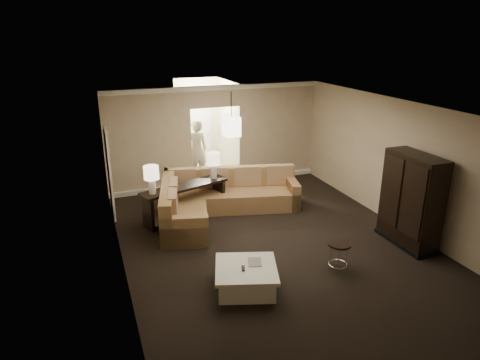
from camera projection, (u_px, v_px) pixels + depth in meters
name	position (u px, v px, depth m)	size (l,w,h in m)	color
ground	(275.00, 246.00, 8.77)	(8.00, 8.00, 0.00)	black
wall_back	(216.00, 136.00, 11.84)	(6.00, 0.04, 2.80)	beige
wall_front	(430.00, 295.00, 4.77)	(6.00, 0.04, 2.80)	beige
wall_left	(119.00, 203.00, 7.31)	(0.04, 8.00, 2.80)	beige
wall_right	(403.00, 166.00, 9.29)	(0.04, 8.00, 2.80)	beige
ceiling	(280.00, 110.00, 7.84)	(6.00, 8.00, 0.02)	silver
crown_molding	(216.00, 88.00, 11.35)	(6.00, 0.10, 0.12)	white
baseboard	(217.00, 182.00, 12.24)	(6.00, 0.10, 0.12)	white
side_door	(110.00, 173.00, 9.91)	(0.05, 0.90, 2.10)	white
foyer	(203.00, 130.00, 13.06)	(1.44, 2.02, 2.80)	beige
sectional_sofa	(217.00, 199.00, 10.15)	(3.77, 2.77, 0.98)	brown
coffee_table	(246.00, 277.00, 7.27)	(1.30, 1.30, 0.43)	white
console_table	(185.00, 199.00, 9.92)	(2.17, 1.14, 0.82)	black
armoire	(411.00, 202.00, 8.59)	(0.57, 1.33, 1.91)	black
drink_table	(339.00, 250.00, 7.81)	(0.43, 0.43, 0.53)	black
table_lamp_left	(151.00, 175.00, 9.18)	(0.33, 0.33, 0.63)	white
table_lamp_right	(213.00, 161.00, 10.16)	(0.33, 0.33, 0.63)	white
pendant_light	(231.00, 126.00, 10.50)	(0.38, 0.38, 1.09)	black
person	(196.00, 148.00, 12.22)	(0.73, 0.49, 2.02)	beige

